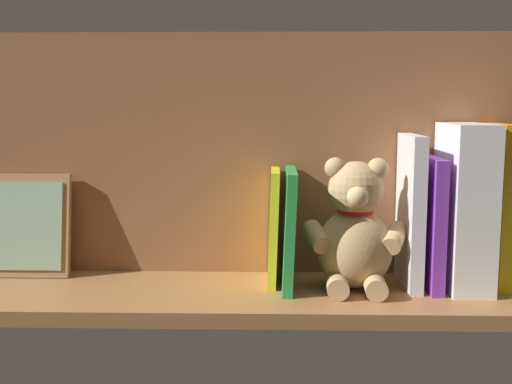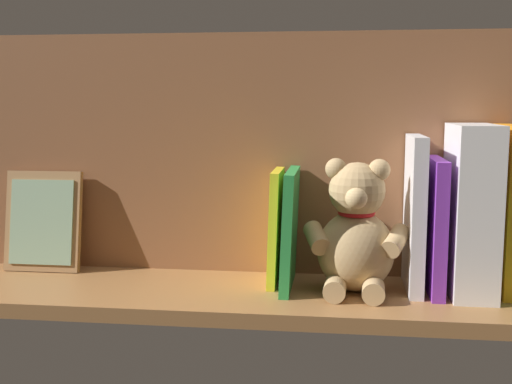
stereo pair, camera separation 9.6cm
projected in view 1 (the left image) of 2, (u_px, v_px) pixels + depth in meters
ground_plane at (256, 295)px, 98.64cm from camera, size 99.69×24.40×2.20cm
shelf_back_panel at (258, 155)px, 105.63cm from camera, size 99.69×1.50×38.95cm
book_1 at (497, 205)px, 98.71cm from camera, size 2.47×11.74×24.72cm
dictionary_thick_white at (465, 206)px, 97.59cm from camera, size 6.19×14.07×24.83cm
book_2 at (430, 222)px, 98.46cm from camera, size 1.89×13.48×19.83cm
book_3 at (410, 211)px, 98.71cm from camera, size 2.04×12.67×23.12cm
teddy_bear at (355, 232)px, 97.15cm from camera, size 16.09×12.98×19.85cm
book_4 at (289, 228)px, 98.69cm from camera, size 2.16×14.41×17.93cm
book_5 at (273, 226)px, 100.66cm from camera, size 1.86×10.58×17.70cm
picture_frame_leaning at (30, 226)px, 104.54cm from camera, size 12.85×4.36×16.67cm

